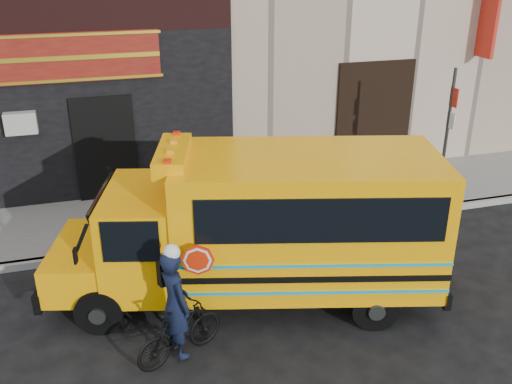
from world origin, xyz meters
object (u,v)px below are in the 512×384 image
Objects in this scene: school_bus at (268,223)px; bicycle at (180,333)px; cyclist at (175,306)px; sign_pole at (447,135)px.

bicycle is (-1.80, -1.23, -1.04)m from school_bus.
bicycle is 0.85× the size of cyclist.
sign_pole is at bearing 25.55° from school_bus.
school_bus is 5.72m from sign_pole.
sign_pole is at bearing -86.65° from bicycle.
bicycle is 0.45m from cyclist.
cyclist is at bearing -152.62° from sign_pole.
school_bus is at bearing -80.29° from bicycle.
sign_pole is 1.90× the size of cyclist.
school_bus is 3.96× the size of cyclist.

